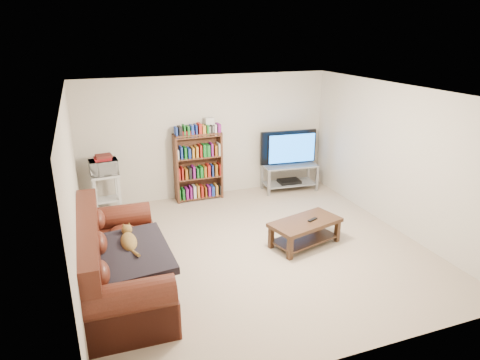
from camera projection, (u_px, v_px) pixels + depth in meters
name	position (u px, v px, depth m)	size (l,w,h in m)	color
floor	(255.00, 248.00, 6.64)	(5.00, 5.00, 0.00)	#C4AD92
ceiling	(257.00, 92.00, 5.84)	(5.00, 5.00, 0.00)	white
wall_back	(208.00, 137.00, 8.45)	(5.00, 5.00, 0.00)	silver
wall_front	(356.00, 255.00, 4.03)	(5.00, 5.00, 0.00)	silver
wall_left	(74.00, 197.00, 5.43)	(5.00, 5.00, 0.00)	silver
wall_right	(396.00, 158.00, 7.06)	(5.00, 5.00, 0.00)	silver
sofa	(116.00, 267.00, 5.45)	(1.10, 2.41, 1.02)	#522015
blanket	(131.00, 254.00, 5.28)	(0.92, 1.19, 0.10)	black
cat	(129.00, 242.00, 5.45)	(0.26, 0.65, 0.19)	olive
coffee_table	(305.00, 228.00, 6.66)	(1.22, 0.83, 0.41)	#3D2515
remote	(313.00, 220.00, 6.63)	(0.18, 0.05, 0.02)	black
tv_stand	(289.00, 173.00, 8.93)	(1.15, 0.59, 0.56)	#999EA3
television	(290.00, 148.00, 8.75)	(1.20, 0.16, 0.69)	black
dvd_player	(289.00, 181.00, 8.99)	(0.45, 0.31, 0.06)	black
bookshelf	(198.00, 166.00, 8.36)	(0.93, 0.30, 1.34)	#522D1C
shelf_clutter	(202.00, 127.00, 8.15)	(0.68, 0.21, 0.28)	silver
microwave_stand	(106.00, 189.00, 7.67)	(0.51, 0.39, 0.78)	silver
microwave	(104.00, 167.00, 7.53)	(0.48, 0.33, 0.27)	silver
game_boxes	(103.00, 159.00, 7.48)	(0.28, 0.25, 0.05)	maroon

